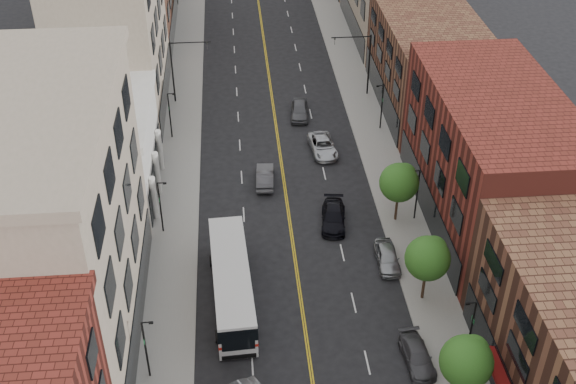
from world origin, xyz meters
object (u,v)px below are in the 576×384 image
object	(u,v)px
car_lane_behind	(265,176)
city_bus	(232,281)
car_lane_c	(300,110)
car_lane_a	(333,217)
car_parked_mid	(417,356)
car_lane_b	(323,146)
car_parked_far	(387,257)

from	to	relation	value
car_lane_behind	city_bus	bearing A→B (deg)	81.18
city_bus	car_lane_c	distance (m)	29.46
car_lane_a	city_bus	bearing A→B (deg)	-127.64
car_parked_mid	car_lane_a	size ratio (longest dim) A/B	0.88
city_bus	car_lane_b	world-z (taller)	city_bus
car_lane_behind	car_lane_a	bearing A→B (deg)	132.81
city_bus	car_lane_a	bearing A→B (deg)	41.56
car_parked_far	car_lane_a	bearing A→B (deg)	122.72
car_lane_b	car_lane_c	world-z (taller)	car_lane_c
car_lane_b	car_lane_a	bearing A→B (deg)	-98.10
car_lane_a	car_lane_b	distance (m)	11.92
car_parked_mid	car_lane_a	distance (m)	16.69
city_bus	car_parked_mid	world-z (taller)	city_bus
city_bus	car_lane_a	size ratio (longest dim) A/B	2.51
car_lane_b	car_lane_c	distance (m)	7.73
car_parked_mid	car_lane_behind	bearing A→B (deg)	107.39
car_lane_behind	car_lane_b	xyz separation A→B (m)	(6.13, 5.09, -0.02)
city_bus	car_lane_c	world-z (taller)	city_bus
car_lane_behind	car_parked_far	bearing A→B (deg)	129.68
car_parked_mid	car_lane_c	distance (m)	36.06
car_lane_behind	car_lane_c	bearing A→B (deg)	-106.21
car_lane_a	car_lane_b	world-z (taller)	same
car_lane_c	car_parked_far	bearing A→B (deg)	-73.53
city_bus	car_parked_mid	size ratio (longest dim) A/B	2.86
car_lane_b	car_lane_behind	bearing A→B (deg)	-145.80
car_lane_behind	car_lane_b	bearing A→B (deg)	-136.85
car_parked_mid	car_parked_far	xyz separation A→B (m)	(0.00, 10.53, 0.09)
city_bus	car_parked_mid	bearing A→B (deg)	-33.43
car_lane_a	car_lane_c	distance (m)	19.49
car_lane_behind	car_lane_c	size ratio (longest dim) A/B	0.98
car_parked_mid	car_lane_c	xyz separation A→B (m)	(-4.68, 35.76, 0.15)
car_lane_behind	car_lane_a	size ratio (longest dim) A/B	0.91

